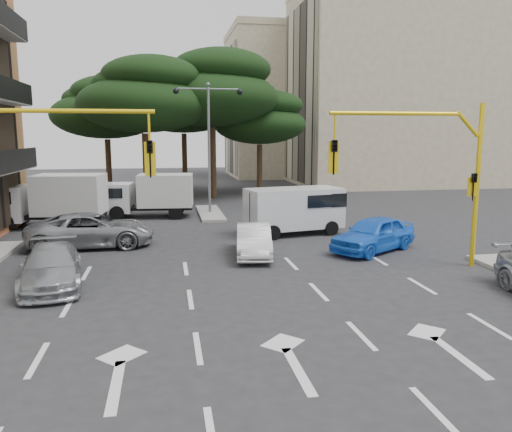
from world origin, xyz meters
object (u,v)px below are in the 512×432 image
at_px(car_blue_compact, 373,234).
at_px(signal_mast_left, 28,167).
at_px(box_truck_a, 50,201).
at_px(car_white_hatch, 254,240).
at_px(signal_mast_right, 433,163).
at_px(box_truck_b, 150,196).
at_px(street_lamp_center, 209,125).
at_px(car_silver_wagon, 52,267).
at_px(car_silver_cross_a, 91,230).
at_px(van_white, 294,211).

bearing_deg(car_blue_compact, signal_mast_left, -109.57).
relative_size(car_blue_compact, box_truck_a, 0.76).
bearing_deg(car_white_hatch, signal_mast_right, -18.44).
bearing_deg(signal_mast_left, box_truck_b, 76.63).
relative_size(street_lamp_center, car_silver_wagon, 1.74).
bearing_deg(car_white_hatch, box_truck_b, 121.00).
relative_size(signal_mast_left, box_truck_a, 1.05).
xyz_separation_m(signal_mast_right, car_silver_cross_a, (-12.70, 5.89, -3.14)).
bearing_deg(car_blue_compact, street_lamp_center, 175.60).
relative_size(signal_mast_right, box_truck_a, 1.05).
height_order(signal_mast_right, box_truck_b, signal_mast_right).
bearing_deg(car_white_hatch, car_silver_wagon, -149.95).
bearing_deg(car_silver_cross_a, car_white_hatch, -115.52).
relative_size(street_lamp_center, box_truck_a, 1.36).
xyz_separation_m(car_blue_compact, box_truck_a, (-14.58, 8.14, 0.67)).
relative_size(car_white_hatch, van_white, 0.84).
height_order(box_truck_a, box_truck_b, box_truck_a).
height_order(car_white_hatch, car_blue_compact, car_blue_compact).
distance_m(car_white_hatch, car_blue_compact, 5.11).
relative_size(street_lamp_center, car_silver_cross_a, 1.44).
height_order(street_lamp_center, car_silver_wagon, street_lamp_center).
xyz_separation_m(car_white_hatch, car_silver_wagon, (-7.17, -2.87, 0.01)).
distance_m(car_silver_cross_a, box_truck_b, 7.98).
distance_m(street_lamp_center, box_truck_b, 5.51).
xyz_separation_m(car_silver_cross_a, box_truck_b, (2.30, 7.62, 0.54)).
height_order(signal_mast_left, box_truck_b, signal_mast_left).
bearing_deg(box_truck_b, signal_mast_right, -137.24).
bearing_deg(car_silver_cross_a, box_truck_a, 25.78).
relative_size(signal_mast_left, van_white, 1.29).
xyz_separation_m(car_blue_compact, van_white, (-2.37, 4.19, 0.42)).
xyz_separation_m(signal_mast_left, car_silver_cross_a, (0.91, 5.89, -3.14)).
height_order(signal_mast_left, car_blue_compact, signal_mast_left).
bearing_deg(car_white_hatch, van_white, 64.51).
bearing_deg(car_silver_cross_a, signal_mast_right, -117.17).
bearing_deg(van_white, box_truck_b, -142.73).
bearing_deg(signal_mast_right, car_blue_compact, 106.75).
distance_m(car_silver_cross_a, box_truck_a, 5.91).
height_order(signal_mast_left, box_truck_a, signal_mast_left).
distance_m(car_white_hatch, car_silver_cross_a, 7.30).
bearing_deg(street_lamp_center, car_white_hatch, -85.77).
bearing_deg(car_silver_wagon, car_silver_cross_a, 76.77).
height_order(signal_mast_left, van_white, signal_mast_left).
relative_size(signal_mast_right, street_lamp_center, 0.77).
xyz_separation_m(signal_mast_right, signal_mast_left, (-13.61, 0.00, 0.00)).
distance_m(signal_mast_left, street_lamp_center, 15.65).
height_order(car_blue_compact, car_silver_wagon, car_blue_compact).
height_order(car_silver_wagon, van_white, van_white).
relative_size(car_silver_wagon, box_truck_b, 0.86).
distance_m(signal_mast_right, car_blue_compact, 4.39).
bearing_deg(signal_mast_right, box_truck_a, 144.40).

